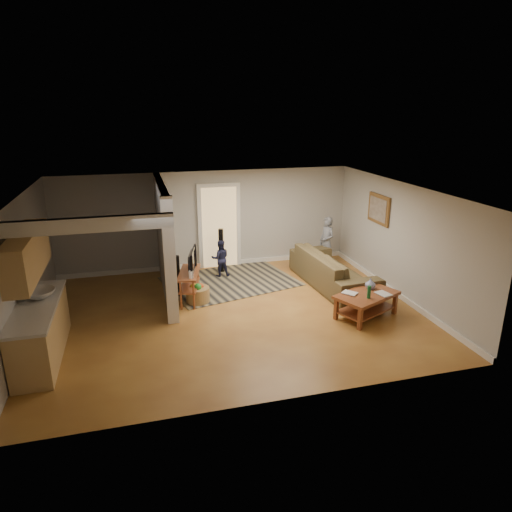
# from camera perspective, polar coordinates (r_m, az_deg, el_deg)

# --- Properties ---
(ground) EXTENTS (7.50, 7.50, 0.00)m
(ground) POSITION_cam_1_polar(r_m,az_deg,el_deg) (9.38, -2.93, -7.19)
(ground) COLOR brown
(ground) RESTS_ON ground
(room_shell) EXTENTS (7.54, 6.02, 2.52)m
(room_shell) POSITION_cam_1_polar(r_m,az_deg,el_deg) (9.12, -10.21, 1.59)
(room_shell) COLOR #B5B3AD
(room_shell) RESTS_ON ground
(area_rug) EXTENTS (3.37, 2.79, 0.01)m
(area_rug) POSITION_cam_1_polar(r_m,az_deg,el_deg) (11.03, -3.23, -3.16)
(area_rug) COLOR black
(area_rug) RESTS_ON ground
(sofa) EXTENTS (1.25, 2.78, 0.79)m
(sofa) POSITION_cam_1_polar(r_m,az_deg,el_deg) (10.96, 9.48, -3.58)
(sofa) COLOR #3F371F
(sofa) RESTS_ON ground
(coffee_table) EXTENTS (1.45, 1.19, 0.75)m
(coffee_table) POSITION_cam_1_polar(r_m,az_deg,el_deg) (9.37, 13.67, -5.16)
(coffee_table) COLOR brown
(coffee_table) RESTS_ON ground
(tv_console) EXTENTS (0.63, 1.12, 0.91)m
(tv_console) POSITION_cam_1_polar(r_m,az_deg,el_deg) (9.84, -8.29, -2.29)
(tv_console) COLOR brown
(tv_console) RESTS_ON ground
(speaker_left) EXTENTS (0.10, 0.10, 0.94)m
(speaker_left) POSITION_cam_1_polar(r_m,az_deg,el_deg) (10.17, -9.75, -2.49)
(speaker_left) COLOR black
(speaker_left) RESTS_ON ground
(speaker_right) EXTENTS (0.14, 0.14, 1.13)m
(speaker_right) POSITION_cam_1_polar(r_m,az_deg,el_deg) (11.51, -4.36, 0.68)
(speaker_right) COLOR black
(speaker_right) RESTS_ON ground
(toy_basket) EXTENTS (0.51, 0.51, 0.45)m
(toy_basket) POSITION_cam_1_polar(r_m,az_deg,el_deg) (9.90, -7.30, -4.72)
(toy_basket) COLOR olive
(toy_basket) RESTS_ON ground
(child) EXTENTS (0.43, 0.55, 1.32)m
(child) POSITION_cam_1_polar(r_m,az_deg,el_deg) (12.23, 8.67, -1.20)
(child) COLOR gray
(child) RESTS_ON ground
(toddler) EXTENTS (0.48, 0.39, 0.92)m
(toddler) POSITION_cam_1_polar(r_m,az_deg,el_deg) (11.40, -4.41, -2.49)
(toddler) COLOR #1C1D3A
(toddler) RESTS_ON ground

